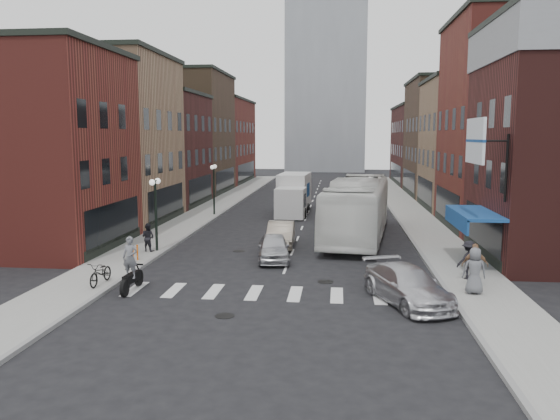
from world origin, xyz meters
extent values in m
plane|color=black|center=(0.00, 0.00, 0.00)|extent=(160.00, 160.00, 0.00)
cube|color=gray|center=(-8.50, 22.00, 0.07)|extent=(3.00, 74.00, 0.15)
cube|color=gray|center=(8.50, 22.00, 0.07)|extent=(3.00, 74.00, 0.15)
cube|color=gray|center=(-7.00, 22.00, 0.00)|extent=(0.20, 74.00, 0.16)
cube|color=gray|center=(7.00, 22.00, 0.00)|extent=(0.20, 74.00, 0.16)
cube|color=silver|center=(0.00, -3.00, 0.00)|extent=(12.00, 2.20, 0.01)
cube|color=maroon|center=(-15.00, 4.50, 5.50)|extent=(10.00, 9.00, 11.00)
cube|color=black|center=(-10.02, 4.50, 1.60)|extent=(0.08, 7.20, 2.20)
cube|color=black|center=(-15.00, 4.50, 11.15)|extent=(10.30, 9.20, 0.30)
cube|color=#A17759|center=(-15.00, 14.00, 6.00)|extent=(10.00, 10.00, 12.00)
cube|color=black|center=(-10.02, 14.00, 1.60)|extent=(0.08, 8.00, 2.20)
cube|color=black|center=(-15.00, 14.00, 12.15)|extent=(10.30, 10.20, 0.30)
cube|color=#3F1816|center=(-15.00, 24.00, 5.00)|extent=(10.00, 10.00, 10.00)
cube|color=black|center=(-10.02, 24.00, 1.60)|extent=(0.08, 8.00, 2.20)
cube|color=black|center=(-15.00, 24.00, 10.15)|extent=(10.30, 10.20, 0.30)
cube|color=#4B3725|center=(-15.00, 35.00, 6.50)|extent=(10.00, 12.00, 13.00)
cube|color=black|center=(-10.02, 35.00, 1.60)|extent=(0.08, 9.60, 2.20)
cube|color=black|center=(-15.00, 35.00, 13.15)|extent=(10.30, 12.20, 0.30)
cube|color=maroon|center=(-15.00, 49.00, 5.50)|extent=(10.00, 16.00, 11.00)
cube|color=black|center=(-10.02, 49.00, 1.60)|extent=(0.08, 12.80, 2.20)
cube|color=black|center=(-15.00, 49.00, 11.15)|extent=(10.30, 16.20, 0.30)
cube|color=black|center=(10.02, 4.50, 1.60)|extent=(0.08, 7.20, 2.20)
cube|color=maroon|center=(15.00, 14.00, 7.00)|extent=(10.00, 10.00, 14.00)
cube|color=black|center=(10.02, 14.00, 1.60)|extent=(0.08, 8.00, 2.20)
cube|color=black|center=(15.00, 14.00, 14.15)|extent=(10.30, 10.20, 0.30)
cube|color=#A17759|center=(15.00, 24.00, 5.50)|extent=(10.00, 10.00, 11.00)
cube|color=black|center=(10.02, 24.00, 1.60)|extent=(0.08, 8.00, 2.20)
cube|color=black|center=(15.00, 24.00, 11.15)|extent=(10.30, 10.20, 0.30)
cube|color=#4B3725|center=(15.00, 35.00, 6.00)|extent=(10.00, 12.00, 12.00)
cube|color=black|center=(10.02, 35.00, 1.60)|extent=(0.08, 9.60, 2.20)
cube|color=black|center=(15.00, 35.00, 12.15)|extent=(10.30, 12.20, 0.30)
cube|color=#3F1816|center=(15.00, 49.00, 5.00)|extent=(10.00, 16.00, 10.00)
cube|color=black|center=(10.02, 49.00, 1.60)|extent=(0.08, 12.80, 2.20)
cube|color=black|center=(15.00, 49.00, 10.15)|extent=(10.30, 16.20, 0.30)
cube|color=navy|center=(9.10, 2.50, 2.70)|extent=(1.80, 5.00, 0.15)
cube|color=navy|center=(8.25, 2.50, 2.35)|extent=(0.10, 5.00, 0.70)
cylinder|color=black|center=(9.90, 0.50, 5.00)|extent=(0.12, 0.12, 3.00)
cylinder|color=black|center=(9.20, 0.50, 6.20)|extent=(1.40, 0.08, 0.08)
cube|color=silver|center=(8.50, 0.50, 6.20)|extent=(0.12, 3.00, 2.00)
cube|color=#9399A0|center=(0.00, 78.00, 25.00)|extent=(14.00, 14.00, 50.00)
cylinder|color=black|center=(-7.40, 4.00, 2.00)|extent=(0.14, 0.14, 4.00)
cylinder|color=black|center=(-7.40, 4.00, 4.00)|extent=(0.06, 0.90, 0.06)
sphere|color=white|center=(-7.40, 3.55, 3.95)|extent=(0.32, 0.32, 0.32)
sphere|color=white|center=(-7.40, 4.45, 3.95)|extent=(0.32, 0.32, 0.32)
cylinder|color=black|center=(-7.40, 18.00, 2.00)|extent=(0.14, 0.14, 4.00)
cylinder|color=black|center=(-7.40, 18.00, 4.00)|extent=(0.06, 0.90, 0.06)
sphere|color=white|center=(-7.40, 17.55, 3.95)|extent=(0.32, 0.32, 0.32)
sphere|color=white|center=(-7.40, 18.45, 3.95)|extent=(0.32, 0.32, 0.32)
cylinder|color=#D8590C|center=(-7.60, 1.00, 0.55)|extent=(0.08, 0.08, 0.80)
cylinder|color=#D8590C|center=(-7.60, 1.60, 0.55)|extent=(0.08, 0.08, 0.80)
cube|color=silver|center=(-1.16, 17.18, 1.25)|extent=(2.36, 2.53, 2.31)
cube|color=black|center=(-1.16, 17.18, 1.48)|extent=(2.33, 1.43, 1.02)
cube|color=silver|center=(-1.16, 20.70, 1.94)|extent=(2.60, 4.94, 2.68)
cube|color=navy|center=(-1.16, 20.70, 1.94)|extent=(2.46, 1.99, 1.11)
cube|color=black|center=(-1.16, 20.51, 0.42)|extent=(2.39, 6.12, 0.32)
cylinder|color=black|center=(-2.22, 17.37, 0.42)|extent=(0.26, 0.83, 0.83)
cylinder|color=black|center=(-0.09, 17.37, 0.42)|extent=(0.26, 0.83, 0.83)
cylinder|color=black|center=(-2.22, 20.51, 0.42)|extent=(0.26, 0.83, 0.83)
cylinder|color=black|center=(-0.09, 20.51, 0.42)|extent=(0.26, 0.83, 0.83)
cylinder|color=black|center=(-2.22, 22.36, 0.42)|extent=(0.26, 0.83, 0.83)
cylinder|color=black|center=(-0.09, 22.36, 0.42)|extent=(0.26, 0.83, 0.83)
cylinder|color=black|center=(-5.99, -2.50, 0.35)|extent=(0.15, 0.70, 0.70)
cylinder|color=black|center=(-5.99, -4.08, 0.35)|extent=(0.15, 0.70, 0.70)
cube|color=black|center=(-5.99, -3.29, 0.58)|extent=(0.36, 1.29, 0.37)
cube|color=black|center=(-5.99, -2.71, 1.00)|extent=(0.58, 0.11, 0.06)
imported|color=slate|center=(-5.99, -3.40, 1.45)|extent=(0.67, 0.47, 1.74)
imported|color=silver|center=(3.73, 9.78, 1.89)|extent=(4.85, 13.87, 3.78)
imported|color=silver|center=(-0.80, 2.95, 0.68)|extent=(2.13, 4.16, 1.36)
imported|color=#AB9D8A|center=(-0.80, 6.52, 0.71)|extent=(1.68, 4.37, 1.42)
imported|color=silver|center=(5.21, -3.73, 0.71)|extent=(3.66, 5.25, 1.41)
imported|color=black|center=(-7.50, -2.93, 0.65)|extent=(0.71, 1.90, 0.99)
imported|color=black|center=(-7.80, 3.77, 0.92)|extent=(0.84, 0.63, 1.54)
imported|color=black|center=(8.25, -0.36, 1.00)|extent=(1.23, 0.92, 1.71)
imported|color=#9C714F|center=(8.23, -1.59, 1.06)|extent=(1.11, 0.62, 1.82)
imported|color=slate|center=(7.95, -2.66, 1.09)|extent=(0.92, 0.60, 1.88)
camera|label=1|loc=(2.49, -24.58, 6.45)|focal=35.00mm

